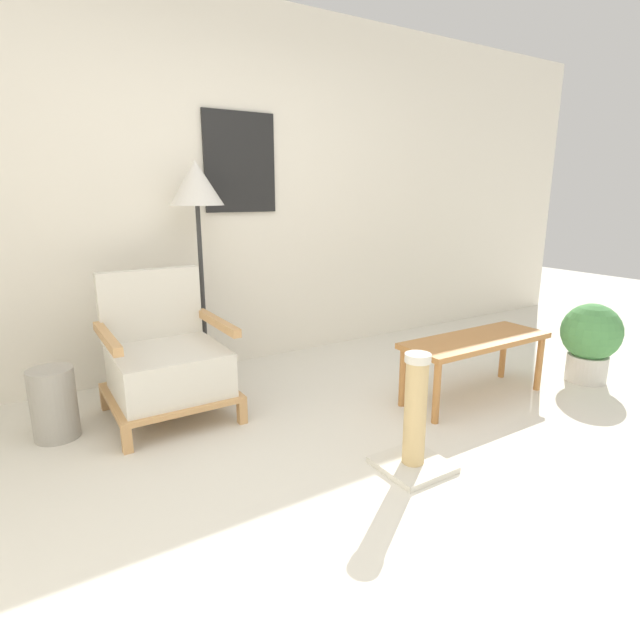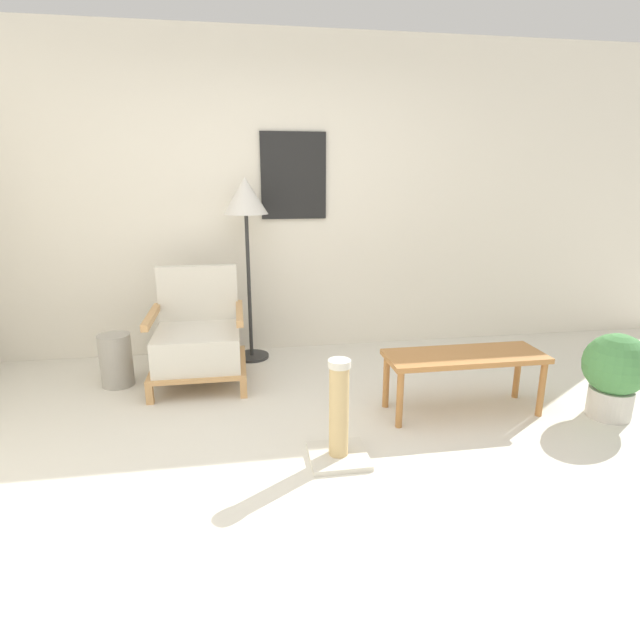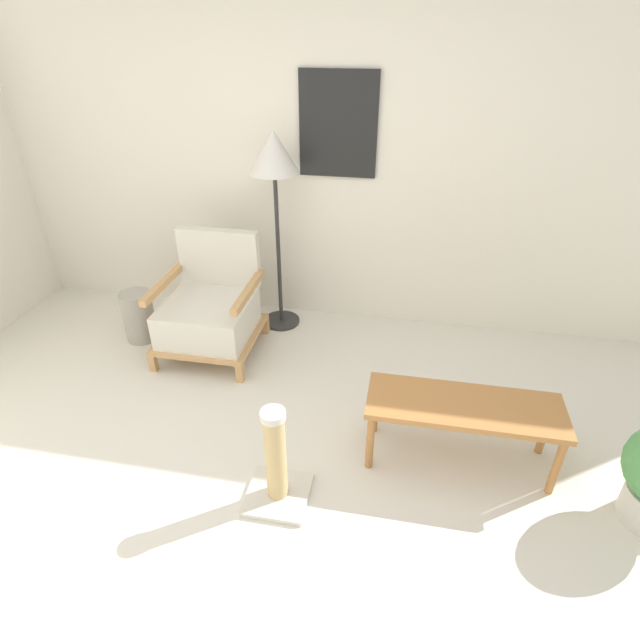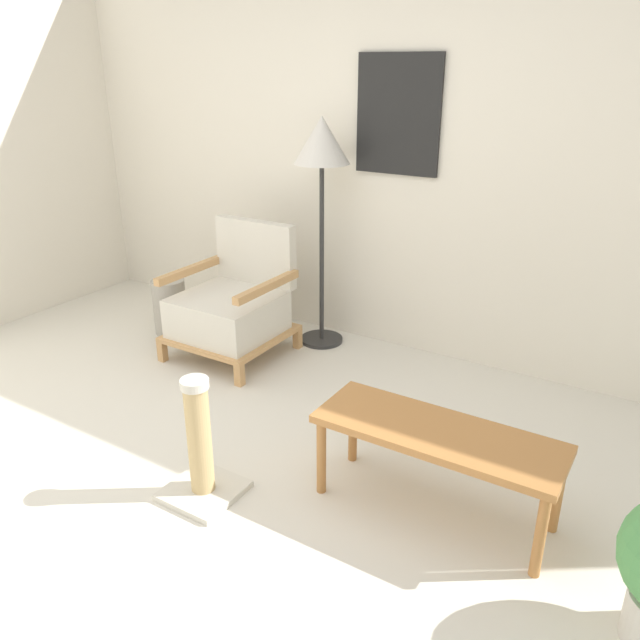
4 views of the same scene
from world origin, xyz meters
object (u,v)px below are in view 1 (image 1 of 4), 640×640
at_px(floor_lamp, 197,197).
at_px(scratching_post, 414,427).
at_px(potted_plant, 590,338).
at_px(armchair, 166,361).
at_px(coffee_table, 476,346).
at_px(vase, 54,404).

xyz_separation_m(floor_lamp, scratching_post, (0.43, -1.75, -1.08)).
xyz_separation_m(floor_lamp, potted_plant, (2.32, -1.52, -0.98)).
bearing_deg(floor_lamp, armchair, -130.95).
xyz_separation_m(floor_lamp, coffee_table, (1.38, -1.29, -0.94)).
relative_size(armchair, potted_plant, 1.51).
xyz_separation_m(coffee_table, scratching_post, (-0.94, -0.45, -0.14)).
bearing_deg(scratching_post, floor_lamp, 103.93).
bearing_deg(coffee_table, scratching_post, -154.39).
distance_m(vase, potted_plant, 3.52).
bearing_deg(scratching_post, vase, 138.35).
distance_m(coffee_table, vase, 2.56).
bearing_deg(vase, floor_lamp, 23.24).
xyz_separation_m(armchair, potted_plant, (2.73, -1.05, -0.02)).
relative_size(floor_lamp, coffee_table, 1.46).
relative_size(coffee_table, vase, 2.62).
distance_m(armchair, floor_lamp, 1.15).
distance_m(armchair, potted_plant, 2.92).
relative_size(armchair, scratching_post, 1.46).
height_order(coffee_table, scratching_post, scratching_post).
xyz_separation_m(armchair, floor_lamp, (0.41, 0.47, 0.96)).
xyz_separation_m(coffee_table, potted_plant, (0.94, -0.23, -0.04)).
bearing_deg(vase, scratching_post, -41.65).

